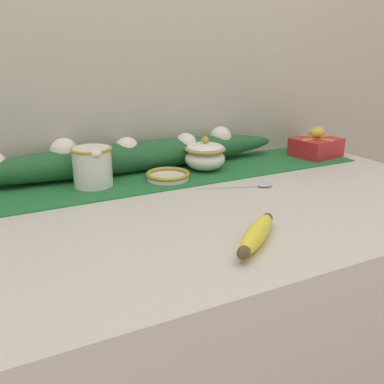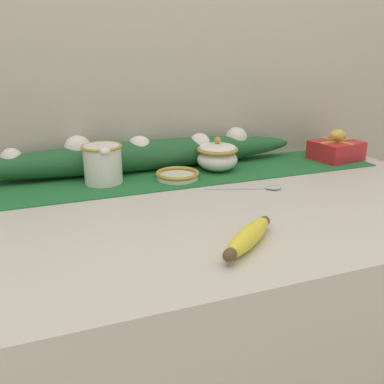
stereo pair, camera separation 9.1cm
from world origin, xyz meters
The scene contains 10 objects.
countertop centered at (0.00, 0.00, 0.46)m, with size 1.47×0.73×0.92m, color beige.
back_wall centered at (0.00, 0.39, 1.20)m, with size 2.27×0.04×2.40m, color #B7AD99.
table_runner centered at (0.00, 0.24, 0.92)m, with size 1.36×0.24×0.00m, color #236B33.
cream_pitcher centered at (-0.12, 0.24, 0.97)m, with size 0.10×0.12×0.10m.
sugar_bowl centered at (0.21, 0.24, 0.96)m, with size 0.12×0.12×0.10m.
small_dish centered at (0.07, 0.20, 0.93)m, with size 0.12×0.12×0.02m.
banana centered at (0.06, -0.23, 0.93)m, with size 0.16×0.14×0.04m.
spoon centered at (0.26, 0.04, 0.92)m, with size 0.19×0.08×0.01m.
gift_box centered at (0.61, 0.22, 0.95)m, with size 0.16×0.14×0.09m.
poinsettia_garland centered at (0.00, 0.32, 0.97)m, with size 0.98×0.10×0.11m.
Camera 2 is at (-0.28, -0.85, 1.26)m, focal length 40.00 mm.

